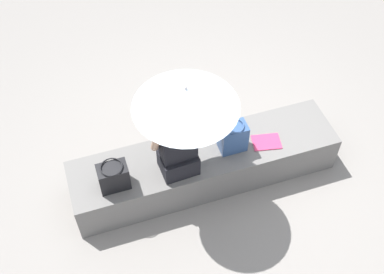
{
  "coord_description": "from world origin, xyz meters",
  "views": [
    {
      "loc": [
        1.06,
        2.77,
        4.23
      ],
      "look_at": [
        0.15,
        0.06,
        0.78
      ],
      "focal_mm": 45.75,
      "sensor_mm": 36.0,
      "label": 1
    }
  ],
  "objects_px": {
    "handbag_black": "(233,137)",
    "parasol": "(186,98)",
    "magazine": "(266,142)",
    "person_seated": "(178,143)",
    "tote_bag_canvas": "(113,176)"
  },
  "relations": [
    {
      "from": "person_seated",
      "to": "magazine",
      "type": "bearing_deg",
      "value": -178.06
    },
    {
      "from": "magazine",
      "to": "handbag_black",
      "type": "bearing_deg",
      "value": 3.3
    },
    {
      "from": "parasol",
      "to": "magazine",
      "type": "distance_m",
      "value": 1.32
    },
    {
      "from": "person_seated",
      "to": "handbag_black",
      "type": "distance_m",
      "value": 0.63
    },
    {
      "from": "parasol",
      "to": "handbag_black",
      "type": "bearing_deg",
      "value": -165.78
    },
    {
      "from": "person_seated",
      "to": "magazine",
      "type": "height_order",
      "value": "person_seated"
    },
    {
      "from": "tote_bag_canvas",
      "to": "magazine",
      "type": "xyz_separation_m",
      "value": [
        -1.55,
        -0.03,
        -0.13
      ]
    },
    {
      "from": "magazine",
      "to": "parasol",
      "type": "bearing_deg",
      "value": 16.61
    },
    {
      "from": "person_seated",
      "to": "tote_bag_canvas",
      "type": "relative_size",
      "value": 3.09
    },
    {
      "from": "handbag_black",
      "to": "magazine",
      "type": "height_order",
      "value": "handbag_black"
    },
    {
      "from": "magazine",
      "to": "person_seated",
      "type": "bearing_deg",
      "value": 13.16
    },
    {
      "from": "handbag_black",
      "to": "tote_bag_canvas",
      "type": "xyz_separation_m",
      "value": [
        1.2,
        0.08,
        -0.02
      ]
    },
    {
      "from": "parasol",
      "to": "magazine",
      "type": "xyz_separation_m",
      "value": [
        -0.86,
        -0.08,
        -0.99
      ]
    },
    {
      "from": "handbag_black",
      "to": "parasol",
      "type": "bearing_deg",
      "value": 14.22
    },
    {
      "from": "person_seated",
      "to": "handbag_black",
      "type": "relative_size",
      "value": 2.69
    }
  ]
}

